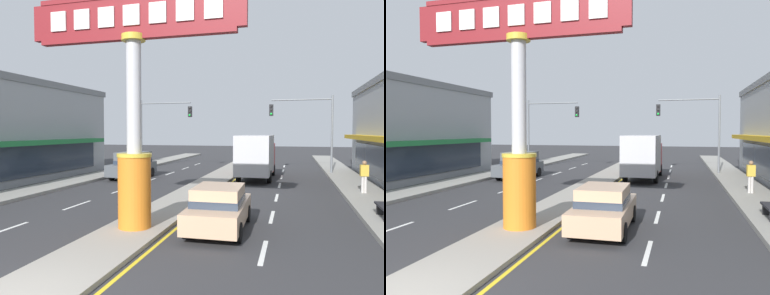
% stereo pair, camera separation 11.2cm
% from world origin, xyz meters
% --- Properties ---
extents(median_strip, '(2.15, 52.00, 0.14)m').
position_xyz_m(median_strip, '(0.00, 18.00, 0.07)').
color(median_strip, gray).
rests_on(median_strip, ground).
extents(sidewalk_left, '(2.35, 60.00, 0.18)m').
position_xyz_m(sidewalk_left, '(-8.85, 16.00, 0.09)').
color(sidewalk_left, gray).
rests_on(sidewalk_left, ground).
extents(sidewalk_right, '(2.35, 60.00, 0.18)m').
position_xyz_m(sidewalk_right, '(8.85, 16.00, 0.09)').
color(sidewalk_right, gray).
rests_on(sidewalk_right, ground).
extents(lane_markings, '(8.89, 52.00, 0.01)m').
position_xyz_m(lane_markings, '(0.00, 16.65, 0.00)').
color(lane_markings, silver).
rests_on(lane_markings, ground).
extents(district_sign, '(7.53, 1.17, 7.81)m').
position_xyz_m(district_sign, '(0.00, 5.83, 4.32)').
color(district_sign, orange).
rests_on(district_sign, median_strip).
extents(traffic_light_left_side, '(4.86, 0.46, 6.20)m').
position_xyz_m(traffic_light_left_side, '(-6.31, 25.18, 4.25)').
color(traffic_light_left_side, slate).
rests_on(traffic_light_left_side, ground).
extents(traffic_light_right_side, '(4.86, 0.46, 6.20)m').
position_xyz_m(traffic_light_right_side, '(6.31, 24.71, 4.25)').
color(traffic_light_right_side, slate).
rests_on(traffic_light_right_side, ground).
extents(box_truck_near_right_lane, '(2.32, 6.93, 3.12)m').
position_xyz_m(box_truck_near_right_lane, '(2.70, 20.47, 1.69)').
color(box_truck_near_right_lane, maroon).
rests_on(box_truck_near_right_lane, ground).
extents(suv_far_right_lane, '(2.08, 4.66, 1.90)m').
position_xyz_m(suv_far_right_lane, '(-6.02, 18.86, 0.98)').
color(suv_far_right_lane, '#4C5156').
rests_on(suv_far_right_lane, ground).
extents(sedan_near_left_lane, '(1.90, 4.33, 1.53)m').
position_xyz_m(sedan_near_left_lane, '(2.72, 6.77, 0.79)').
color(sedan_near_left_lane, tan).
rests_on(sedan_near_left_lane, ground).
extents(pedestrian_near_kerb, '(0.42, 0.27, 1.68)m').
position_xyz_m(pedestrian_near_kerb, '(8.76, 15.21, 1.13)').
color(pedestrian_near_kerb, '#B7B2AD').
rests_on(pedestrian_near_kerb, sidewalk_right).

